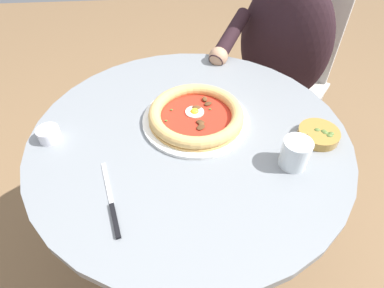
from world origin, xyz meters
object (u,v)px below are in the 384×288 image
dining_table (190,176)px  diner_person (275,82)px  ramekin_capers (49,134)px  olive_pan (319,134)px  cafe_chair_diner (287,70)px  water_glass (295,154)px  pizza_on_plate (196,116)px  steak_knife (113,208)px

dining_table → diner_person: diner_person is taller
ramekin_capers → olive_pan: bearing=-4.4°
cafe_chair_diner → olive_pan: bearing=-103.6°
water_glass → ramekin_capers: water_glass is taller
water_glass → pizza_on_plate: bearing=141.2°
olive_pan → diner_person: size_ratio=0.11×
olive_pan → diner_person: (0.08, 0.58, -0.22)m
pizza_on_plate → olive_pan: size_ratio=2.42×
steak_knife → cafe_chair_diner: 1.16m
pizza_on_plate → cafe_chair_diner: cafe_chair_diner is taller
dining_table → olive_pan: bearing=-7.5°
dining_table → steak_knife: steak_knife is taller
dining_table → ramekin_capers: (-0.39, 0.01, 0.21)m
pizza_on_plate → diner_person: size_ratio=0.27×
diner_person → water_glass: bearing=-104.8°
steak_knife → cafe_chair_diner: (0.72, 0.88, -0.22)m
dining_table → diner_person: size_ratio=0.76×
pizza_on_plate → water_glass: size_ratio=4.05×
olive_pan → steak_knife: bearing=-160.9°
water_glass → diner_person: diner_person is taller
water_glass → ramekin_capers: 0.66m
steak_knife → olive_pan: size_ratio=1.69×
olive_pan → pizza_on_plate: bearing=163.3°
olive_pan → water_glass: bearing=-138.7°
steak_knife → diner_person: diner_person is taller
pizza_on_plate → ramekin_capers: size_ratio=5.14×
water_glass → ramekin_capers: (-0.64, 0.14, -0.01)m
dining_table → olive_pan: (0.36, -0.05, 0.20)m
dining_table → pizza_on_plate: pizza_on_plate is taller
steak_knife → cafe_chair_diner: size_ratio=0.25×
ramekin_capers → diner_person: 1.00m
dining_table → water_glass: size_ratio=11.60×
dining_table → pizza_on_plate: (0.02, 0.05, 0.21)m
dining_table → cafe_chair_diner: 0.83m
pizza_on_plate → steak_knife: bearing=-126.8°
steak_knife → dining_table: bearing=50.8°
diner_person → steak_knife: bearing=-129.0°
dining_table → steak_knife: 0.36m
pizza_on_plate → diner_person: bearing=49.8°
pizza_on_plate → cafe_chair_diner: (0.50, 0.59, -0.24)m
pizza_on_plate → olive_pan: (0.33, -0.10, -0.01)m
dining_table → steak_knife: size_ratio=4.10×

